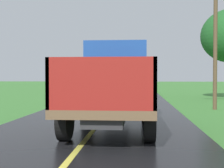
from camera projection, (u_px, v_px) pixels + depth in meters
banana_truck_near at (114, 82)px, 10.00m from camera, size 2.38×5.82×2.80m
utility_pole_roadside at (215, 33)px, 15.34m from camera, size 1.74×0.20×7.20m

